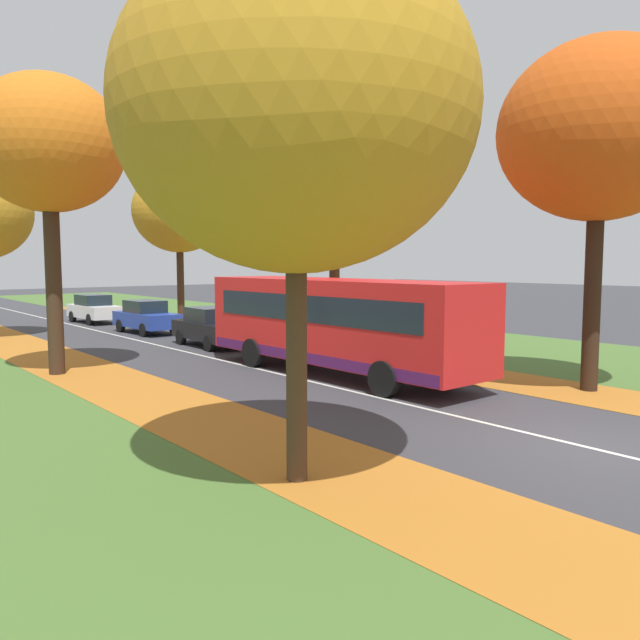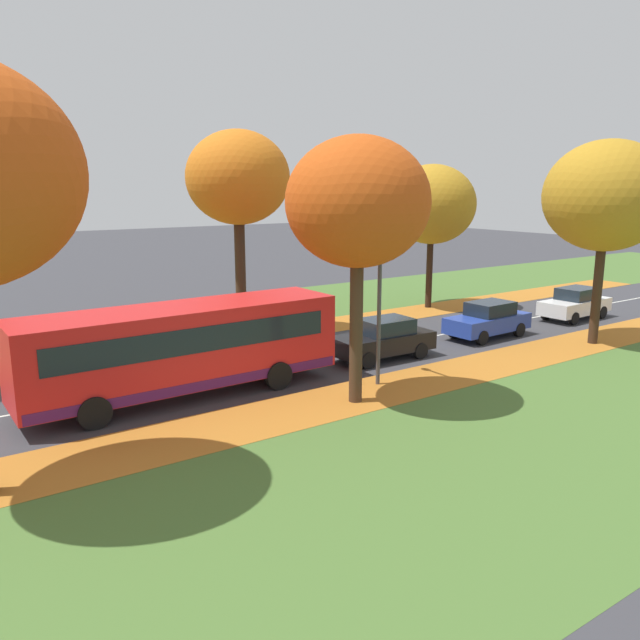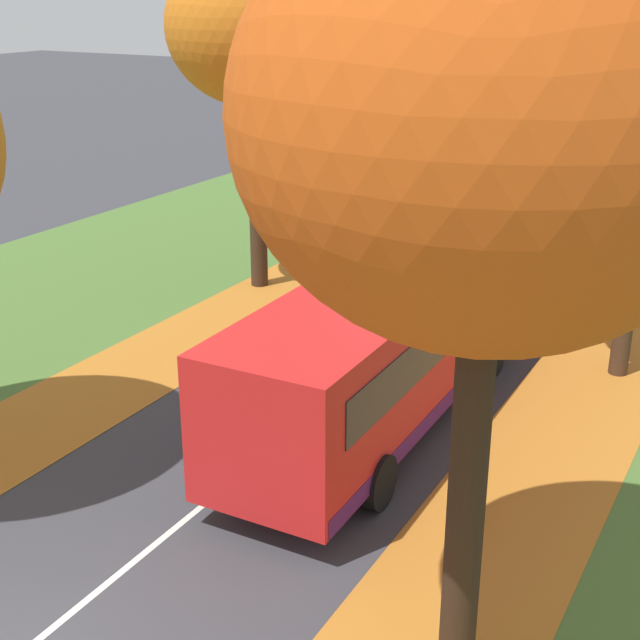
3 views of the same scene
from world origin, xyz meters
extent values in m
cube|color=#476B2D|center=(-9.20, 20.00, 0.00)|extent=(12.00, 90.00, 0.01)
cube|color=#B26B23|center=(-4.60, 14.00, 0.01)|extent=(2.80, 60.00, 0.00)
cube|color=#B26B23|center=(4.60, 14.00, 0.01)|extent=(2.80, 60.00, 0.00)
cube|color=silver|center=(0.00, 20.00, 0.00)|extent=(0.12, 80.00, 0.01)
cylinder|color=#382619|center=(-5.40, 14.53, 2.69)|extent=(0.48, 0.48, 5.38)
ellipsoid|color=orange|center=(-5.40, 14.53, 7.10)|extent=(4.60, 4.60, 4.14)
cylinder|color=black|center=(-5.19, 26.25, 1.97)|extent=(0.36, 0.36, 3.95)
ellipsoid|color=#B27F1E|center=(-5.19, 26.25, 5.75)|extent=(4.81, 4.81, 4.33)
cylinder|color=black|center=(5.09, 2.65, 2.50)|extent=(0.45, 0.45, 5.00)
ellipsoid|color=#C64C14|center=(5.09, 2.65, 6.98)|extent=(5.28, 5.28, 4.75)
cylinder|color=#422D1E|center=(4.94, 13.17, 2.31)|extent=(0.42, 0.42, 4.63)
cylinder|color=#47474C|center=(4.00, 14.88, 3.00)|extent=(0.14, 0.14, 6.00)
cylinder|color=#47474C|center=(3.20, 14.88, 5.90)|extent=(1.60, 0.10, 0.10)
ellipsoid|color=silver|center=(2.40, 14.88, 5.85)|extent=(0.44, 0.28, 0.20)
cube|color=red|center=(1.34, 8.90, 1.73)|extent=(2.63, 10.43, 2.50)
cube|color=#19232D|center=(1.40, 3.76, 2.08)|extent=(2.30, 0.13, 1.30)
cube|color=#19232D|center=(1.34, 8.90, 2.13)|extent=(2.65, 9.18, 0.80)
cube|color=#4C1951|center=(1.34, 8.90, 0.66)|extent=(2.65, 10.22, 0.32)
cylinder|color=black|center=(2.56, 5.69, 0.48)|extent=(0.31, 0.96, 0.96)
cylinder|color=black|center=(0.19, 5.66, 0.48)|extent=(0.31, 0.96, 0.96)
cylinder|color=black|center=(2.49, 11.77, 0.48)|extent=(0.31, 0.96, 0.96)
cylinder|color=black|center=(0.11, 11.74, 0.48)|extent=(0.31, 0.96, 0.96)
cube|color=black|center=(1.59, 17.11, 0.67)|extent=(1.86, 4.26, 0.70)
cube|color=#19232D|center=(1.60, 17.26, 1.32)|extent=(1.52, 2.07, 0.60)
cylinder|color=black|center=(2.32, 15.78, 0.32)|extent=(0.24, 0.65, 0.64)
cylinder|color=black|center=(0.76, 15.84, 0.32)|extent=(0.24, 0.65, 0.64)
cylinder|color=black|center=(2.42, 18.38, 0.32)|extent=(0.24, 0.65, 0.64)
cylinder|color=black|center=(0.86, 18.44, 0.32)|extent=(0.24, 0.65, 0.64)
cube|color=#233D9E|center=(1.52, 23.38, 0.67)|extent=(1.84, 4.26, 0.70)
cube|color=#19232D|center=(1.52, 23.53, 1.32)|extent=(1.51, 2.06, 0.60)
cylinder|color=black|center=(2.35, 22.10, 0.32)|extent=(0.24, 0.65, 0.64)
cylinder|color=black|center=(0.79, 22.05, 0.32)|extent=(0.24, 0.65, 0.64)
cylinder|color=black|center=(2.26, 24.71, 0.32)|extent=(0.24, 0.65, 0.64)
cylinder|color=black|center=(0.70, 24.65, 0.32)|extent=(0.24, 0.65, 0.64)
cube|color=silver|center=(1.39, 30.23, 0.67)|extent=(1.86, 4.26, 0.70)
cube|color=#19232D|center=(1.39, 30.38, 1.32)|extent=(1.52, 2.07, 0.60)
cylinder|color=black|center=(2.22, 28.96, 0.32)|extent=(0.24, 0.65, 0.64)
cylinder|color=black|center=(0.66, 28.90, 0.32)|extent=(0.24, 0.65, 0.64)
cylinder|color=black|center=(0.56, 31.50, 0.32)|extent=(0.24, 0.65, 0.64)
camera|label=1|loc=(-11.32, -5.66, 3.54)|focal=35.00mm
camera|label=2|loc=(19.86, 1.48, 6.73)|focal=35.00mm
camera|label=3|loc=(7.90, -5.93, 8.19)|focal=50.00mm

